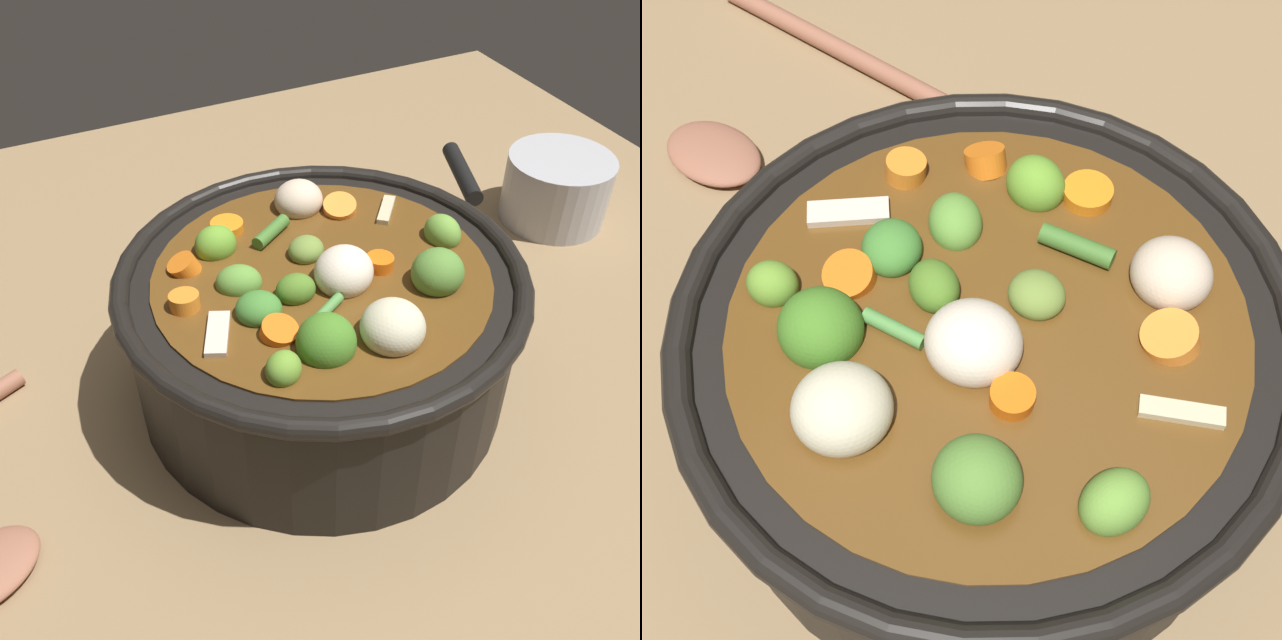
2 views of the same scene
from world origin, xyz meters
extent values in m
plane|color=#8C704C|center=(0.00, 0.00, 0.00)|extent=(1.10, 1.10, 0.00)
cylinder|color=black|center=(0.00, 0.00, 0.06)|extent=(0.30, 0.30, 0.12)
torus|color=black|center=(0.00, 0.00, 0.12)|extent=(0.32, 0.32, 0.02)
cylinder|color=brown|center=(0.00, 0.00, 0.06)|extent=(0.26, 0.26, 0.11)
ellipsoid|color=#457F25|center=(0.07, -0.03, 0.12)|extent=(0.06, 0.06, 0.04)
ellipsoid|color=#5F9539|center=(-0.02, -0.06, 0.12)|extent=(0.04, 0.04, 0.03)
ellipsoid|color=#689D3A|center=(0.00, 0.11, 0.12)|extent=(0.04, 0.03, 0.03)
ellipsoid|color=olive|center=(0.08, -0.07, 0.12)|extent=(0.04, 0.04, 0.02)
ellipsoid|color=#4E7A26|center=(0.01, -0.03, 0.12)|extent=(0.03, 0.03, 0.02)
ellipsoid|color=olive|center=(-0.03, 0.00, 0.12)|extent=(0.04, 0.04, 0.02)
ellipsoid|color=#438333|center=(0.02, -0.06, 0.12)|extent=(0.04, 0.04, 0.02)
ellipsoid|color=#568836|center=(0.05, 0.07, 0.13)|extent=(0.05, 0.05, 0.04)
ellipsoid|color=#649D2F|center=(-0.06, -0.06, 0.12)|extent=(0.04, 0.04, 0.03)
cylinder|color=orange|center=(-0.05, -0.09, 0.12)|extent=(0.03, 0.03, 0.02)
cylinder|color=orange|center=(0.05, -0.06, 0.12)|extent=(0.04, 0.04, 0.02)
cylinder|color=orange|center=(0.01, 0.04, 0.12)|extent=(0.02, 0.02, 0.02)
cylinder|color=orange|center=(-0.09, -0.04, 0.12)|extent=(0.04, 0.04, 0.01)
cylinder|color=orange|center=(-0.07, 0.05, 0.12)|extent=(0.04, 0.04, 0.02)
cylinder|color=orange|center=(-0.01, -0.10, 0.12)|extent=(0.03, 0.03, 0.02)
ellipsoid|color=beige|center=(-0.09, 0.02, 0.13)|extent=(0.05, 0.05, 0.03)
ellipsoid|color=beige|center=(0.01, 0.01, 0.13)|extent=(0.06, 0.06, 0.04)
ellipsoid|color=beige|center=(0.08, 0.01, 0.13)|extent=(0.06, 0.06, 0.04)
cylinder|color=#508B43|center=(0.04, -0.02, 0.12)|extent=(0.02, 0.03, 0.01)
cylinder|color=#42732D|center=(-0.06, -0.02, 0.12)|extent=(0.03, 0.04, 0.01)
cube|color=beige|center=(-0.05, 0.09, 0.12)|extent=(0.04, 0.03, 0.01)
cube|color=beige|center=(0.03, -0.09, 0.12)|extent=(0.05, 0.03, 0.01)
cylinder|color=#ADADB2|center=(-0.12, 0.34, 0.04)|extent=(0.11, 0.11, 0.07)
cylinder|color=black|center=(-0.15, 0.24, 0.06)|extent=(0.10, 0.05, 0.02)
camera|label=1|loc=(0.40, -0.20, 0.46)|focal=41.60mm
camera|label=2|loc=(0.12, 0.20, 0.48)|focal=49.84mm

